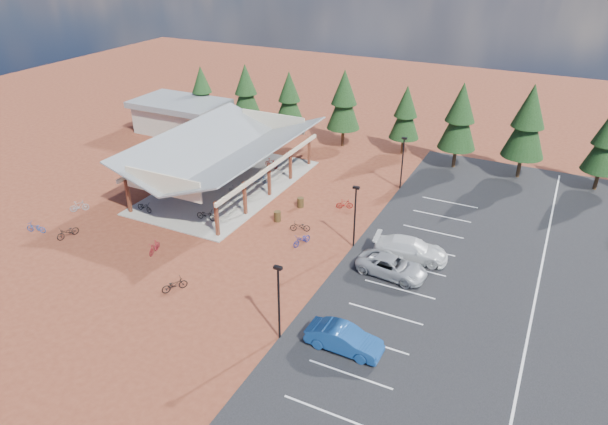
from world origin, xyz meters
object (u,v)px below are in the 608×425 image
Objects in this scene: lamp_post_0 at (279,298)px; trash_bin_0 at (277,216)px; bike_0 at (144,207)px; bike_10 at (36,228)px; car_2 at (392,266)px; car_3 at (411,249)px; outbuilding at (181,116)px; lamp_post_1 at (355,212)px; bike_2 at (213,178)px; bike_8 at (68,232)px; bike_16 at (300,227)px; bike_5 at (235,190)px; bike_9 at (79,206)px; bike_4 at (206,215)px; bike_15 at (345,204)px; bike_12 at (174,285)px; trash_bin_1 at (300,202)px; lamp_post_2 at (403,159)px; car_1 at (344,339)px; bike_11 at (154,247)px; bike_pavilion at (226,149)px; bike_6 at (260,178)px; bike_14 at (302,240)px; bike_1 at (192,182)px; bike_7 at (271,163)px.

trash_bin_0 is at bearing 119.44° from lamp_post_0.
bike_0 is at bearing 153.58° from lamp_post_0.
bike_10 is 28.83m from car_2.
car_3 reaches higher than bike_0.
outbuilding is 40.32m from lamp_post_0.
bike_10 is 0.31× the size of car_3.
lamp_post_1 reaches higher than bike_2.
bike_16 is at bearing 42.60° from bike_8.
bike_5 is 0.31× the size of car_2.
bike_8 is 4.67m from bike_9.
bike_15 is (9.63, 7.34, -0.12)m from bike_4.
lamp_post_1 reaches higher than bike_12.
trash_bin_1 is at bearing -50.23° from bike_4.
lamp_post_2 is 3.17× the size of bike_9.
bike_9 reaches higher than bike_10.
trash_bin_1 is 22.07m from bike_10.
bike_11 is at bearing 78.70° from car_1.
bike_6 is (2.40, 1.97, -3.28)m from bike_pavilion.
trash_bin_0 is 0.54× the size of bike_16.
bike_4 reaches higher than trash_bin_0.
bike_0 is 1.03× the size of bike_11.
bike_14 is (3.63, -2.61, 0.02)m from trash_bin_0.
lamp_post_1 reaches higher than outbuilding.
bike_pavilion is 11.40× the size of bike_6.
lamp_post_1 is 2.97× the size of bike_2.
lamp_post_2 is at bearing 93.75° from bike_14.
lamp_post_0 is at bearing -150.32° from bike_6.
bike_9 is (-16.48, -6.16, 0.04)m from trash_bin_0.
bike_11 is 0.29× the size of car_3.
bike_8 reaches higher than bike_14.
lamp_post_1 is at bearing -90.00° from lamp_post_2.
lamp_post_0 is 3.17× the size of bike_11.
bike_pavilion reaches higher than bike_11.
car_2 is at bearing -95.51° from bike_1.
car_2 is (7.07, -8.21, 0.29)m from bike_15.
lamp_post_0 is 22.90m from bike_6.
car_3 is at bearing -115.48° from bike_6.
bike_16 is (2.52, -0.73, -0.01)m from trash_bin_0.
lamp_post_0 reaches higher than car_2.
car_1 is (21.75, -14.39, 0.19)m from bike_1.
bike_8 is 7.88m from bike_11.
bike_5 is 0.95× the size of bike_7.
bike_6 is at bearing -158.25° from lamp_post_2.
trash_bin_0 is 0.49× the size of bike_12.
bike_6 is 12.37m from bike_14.
lamp_post_1 is (0.00, 12.00, 0.00)m from lamp_post_0.
bike_pavilion is at bearing 79.60° from bike_8.
bike_16 is 9.30m from car_3.
outbuilding is 33.13m from lamp_post_1.
trash_bin_1 is at bearing -175.65° from bike_16.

